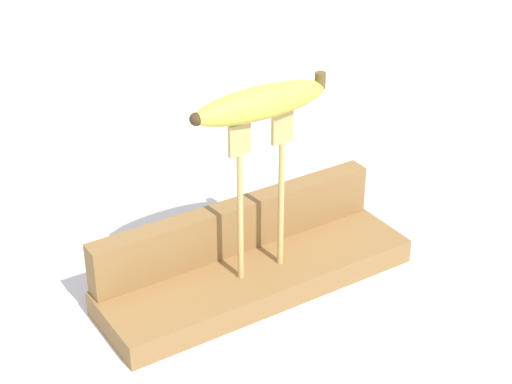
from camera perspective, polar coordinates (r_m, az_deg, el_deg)
name	(u,v)px	position (r m, az deg, el deg)	size (l,w,h in m)	color
ground_plane	(256,286)	(1.03, 0.00, -6.36)	(3.00, 3.00, 0.00)	silver
wooden_board	(256,276)	(1.02, 0.00, -5.67)	(0.38, 0.12, 0.03)	olive
board_backstop	(236,226)	(1.02, -1.36, -2.29)	(0.38, 0.03, 0.06)	olive
fork_stand_center	(261,183)	(0.94, 0.34, 0.59)	(0.08, 0.01, 0.19)	tan
banana_raised_center	(261,103)	(0.90, 0.35, 6.01)	(0.17, 0.04, 0.04)	#DBD147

